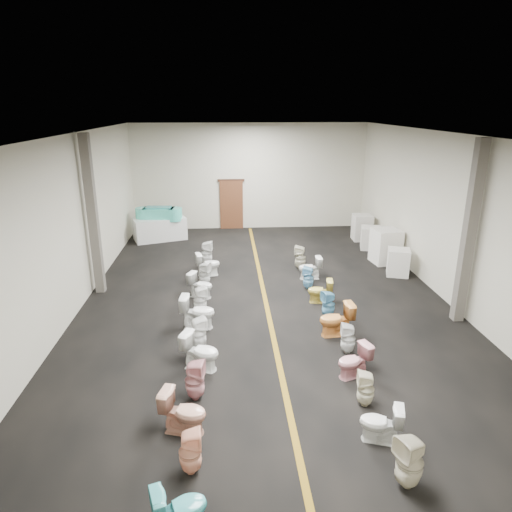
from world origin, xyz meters
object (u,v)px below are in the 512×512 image
object	(u,v)px
appliance_crate_a	(398,262)
toilet_left_5	(198,334)
toilet_right_8	(308,278)
appliance_crate_d	(362,227)
toilet_left_6	(198,312)
toilet_left_4	(201,351)
toilet_right_2	(366,389)
toilet_left_2	(184,412)
toilet_left_9	(204,274)
toilet_right_5	(336,320)
toilet_right_10	(300,257)
toilet_left_0	(180,509)
toilet_right_9	(310,268)
appliance_crate_c	(371,238)
toilet_left_8	(201,285)
toilet_right_1	(381,423)
toilet_left_11	(207,253)
toilet_left_1	(190,452)
appliance_crate_b	(386,246)
toilet_right_4	(348,339)
toilet_left_3	(195,380)
display_table	(160,229)
bathtub	(159,214)
toilet_left_7	(200,300)
toilet_right_7	(320,291)
toilet_right_6	(328,304)
toilet_right_0	(409,462)
toilet_left_10	(208,264)

from	to	relation	value
appliance_crate_a	toilet_left_5	xyz separation A→B (m)	(-6.11, -4.30, -0.05)
appliance_crate_a	toilet_right_8	size ratio (longest dim) A/B	1.23
appliance_crate_d	toilet_left_6	size ratio (longest dim) A/B	1.23
toilet_left_4	toilet_right_2	bearing A→B (deg)	-93.29
toilet_left_2	toilet_left_9	size ratio (longest dim) A/B	1.04
toilet_left_6	toilet_right_8	distance (m)	3.86
toilet_left_2	toilet_right_5	size ratio (longest dim) A/B	0.95
toilet_left_9	toilet_right_10	size ratio (longest dim) A/B	0.93
toilet_left_0	toilet_right_5	bearing A→B (deg)	-50.72
toilet_right_2	toilet_right_10	world-z (taller)	toilet_right_10
toilet_right_9	toilet_right_10	world-z (taller)	toilet_right_10
appliance_crate_c	toilet_left_8	bearing A→B (deg)	-145.92
toilet_right_1	toilet_right_10	xyz separation A→B (m)	(0.02, 8.21, 0.06)
toilet_left_11	toilet_left_1	bearing A→B (deg)	-173.26
toilet_left_8	toilet_right_1	size ratio (longest dim) A/B	1.05
toilet_left_5	toilet_left_2	bearing A→B (deg)	157.96
appliance_crate_a	toilet_left_2	size ratio (longest dim) A/B	1.10
appliance_crate_b	toilet_right_10	xyz separation A→B (m)	(-3.03, -0.46, -0.19)
toilet_left_8	toilet_right_4	bearing A→B (deg)	-109.71
toilet_left_5	toilet_left_11	bearing A→B (deg)	-19.79
toilet_left_3	toilet_left_5	bearing A→B (deg)	10.92
toilet_left_0	toilet_left_4	distance (m)	3.79
display_table	toilet_right_1	size ratio (longest dim) A/B	2.94
bathtub	appliance_crate_d	bearing A→B (deg)	0.30
bathtub	toilet_right_9	world-z (taller)	bathtub
bathtub	toilet_left_7	bearing A→B (deg)	-69.95
toilet_left_5	toilet_right_7	distance (m)	3.95
toilet_left_3	toilet_right_5	world-z (taller)	toilet_right_5
toilet_left_11	toilet_right_8	xyz separation A→B (m)	(3.07, -2.32, -0.07)
toilet_right_5	appliance_crate_a	bearing A→B (deg)	137.93
toilet_left_11	toilet_right_1	world-z (taller)	toilet_left_11
toilet_left_11	toilet_right_6	xyz separation A→B (m)	(3.24, -4.26, -0.06)
appliance_crate_b	toilet_right_8	distance (m)	3.77
toilet_left_7	toilet_left_8	xyz separation A→B (m)	(-0.04, 1.07, -0.01)
toilet_left_1	toilet_right_10	distance (m)	9.18
toilet_left_6	appliance_crate_a	bearing A→B (deg)	-56.27
toilet_right_0	toilet_right_5	distance (m)	4.51
toilet_left_0	toilet_left_4	bearing A→B (deg)	-19.47
toilet_left_10	appliance_crate_c	bearing A→B (deg)	-80.82
toilet_left_4	toilet_left_10	size ratio (longest dim) A/B	1.04
display_table	toilet_right_0	xyz separation A→B (m)	(5.17, -13.01, -0.02)
toilet_right_10	toilet_left_7	bearing A→B (deg)	-27.58
toilet_right_2	toilet_right_8	distance (m)	5.55
display_table	toilet_right_5	xyz separation A→B (m)	(5.20, -8.49, -0.04)
toilet_left_9	toilet_right_9	size ratio (longest dim) A/B	1.03
toilet_left_0	toilet_right_2	distance (m)	3.90
toilet_left_0	toilet_right_0	distance (m)	3.20
toilet_left_4	appliance_crate_a	bearing A→B (deg)	-27.82
bathtub	toilet_left_6	distance (m)	8.13
toilet_left_4	toilet_right_5	bearing A→B (deg)	-46.47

